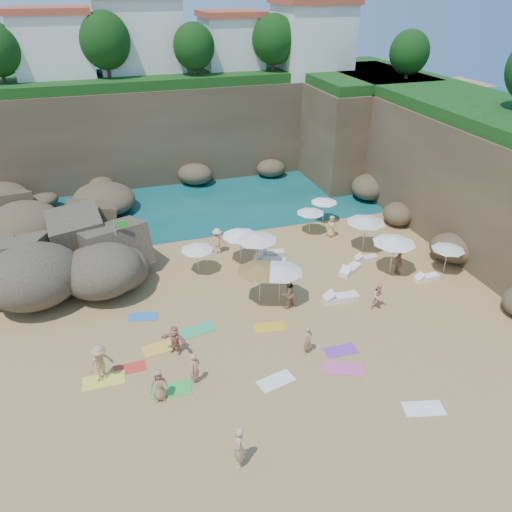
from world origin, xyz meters
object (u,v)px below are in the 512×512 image
object	(u,v)px
person_stand_6	(239,447)
person_stand_5	(115,249)
person_stand_0	(195,369)
person_stand_2	(217,241)
lounger_0	(272,254)
rock_outcrop	(62,276)
parasol_1	(240,233)
person_stand_4	(332,226)
flag_pole	(119,242)
person_stand_3	(399,263)
person_stand_1	(288,292)
parasol_0	(197,248)
parasol_2	(324,200)

from	to	relation	value
person_stand_6	person_stand_5	bearing A→B (deg)	-155.64
person_stand_0	person_stand_2	bearing A→B (deg)	30.61
lounger_0	person_stand_2	distance (m)	3.66
person_stand_2	rock_outcrop	bearing A→B (deg)	6.24
parasol_1	person_stand_2	size ratio (longest dim) A/B	1.32
rock_outcrop	lounger_0	size ratio (longest dim) A/B	4.83
person_stand_4	person_stand_5	size ratio (longest dim) A/B	0.85
flag_pole	lounger_0	world-z (taller)	flag_pole
person_stand_0	person_stand_5	bearing A→B (deg)	61.23
person_stand_3	person_stand_6	distance (m)	16.71
person_stand_0	person_stand_6	distance (m)	4.82
rock_outcrop	person_stand_3	size ratio (longest dim) A/B	5.64
person_stand_1	person_stand_4	distance (m)	9.35
rock_outcrop	person_stand_6	xyz separation A→B (m)	(6.62, -16.31, 0.93)
person_stand_4	parasol_1	bearing A→B (deg)	-149.67
flag_pole	person_stand_4	distance (m)	14.53
person_stand_5	rock_outcrop	bearing A→B (deg)	164.97
person_stand_1	person_stand_5	size ratio (longest dim) A/B	1.02
person_stand_0	parasol_1	bearing A→B (deg)	22.42
person_stand_4	person_stand_3	bearing A→B (deg)	-55.31
flag_pole	lounger_0	size ratio (longest dim) A/B	2.27
person_stand_0	person_stand_1	distance (m)	7.40
parasol_0	rock_outcrop	bearing A→B (deg)	165.60
parasol_2	person_stand_3	distance (m)	8.47
rock_outcrop	parasol_1	distance (m)	11.26
person_stand_1	person_stand_2	world-z (taller)	person_stand_1
person_stand_3	person_stand_6	bearing A→B (deg)	133.25
person_stand_3	rock_outcrop	bearing A→B (deg)	78.21
person_stand_2	person_stand_4	bearing A→B (deg)	-174.43
person_stand_1	parasol_2	bearing A→B (deg)	-147.91
rock_outcrop	person_stand_6	size ratio (longest dim) A/B	4.49
rock_outcrop	parasol_0	xyz separation A→B (m)	(8.09, -2.08, 1.73)
flag_pole	lounger_0	bearing A→B (deg)	0.27
person_stand_1	person_stand_4	size ratio (longest dim) A/B	1.20
person_stand_0	parasol_0	bearing A→B (deg)	36.47
person_stand_2	person_stand_4	size ratio (longest dim) A/B	1.12
flag_pole	parasol_2	bearing A→B (deg)	14.43
lounger_0	person_stand_2	world-z (taller)	person_stand_2
rock_outcrop	parasol_2	world-z (taller)	parasol_2
person_stand_3	person_stand_4	distance (m)	6.12
parasol_2	person_stand_3	size ratio (longest dim) A/B	1.32
parasol_0	parasol_2	size ratio (longest dim) A/B	1.02
flag_pole	person_stand_6	distance (m)	15.22
rock_outcrop	person_stand_2	size ratio (longest dim) A/B	4.72
person_stand_6	person_stand_3	bearing A→B (deg)	141.67
parasol_1	person_stand_0	bearing A→B (deg)	-116.66
person_stand_1	person_stand_0	bearing A→B (deg)	11.71
flag_pole	parasol_1	world-z (taller)	flag_pole
lounger_0	person_stand_2	xyz separation A→B (m)	(-3.29, 1.42, 0.75)
person_stand_0	person_stand_4	distance (m)	16.61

